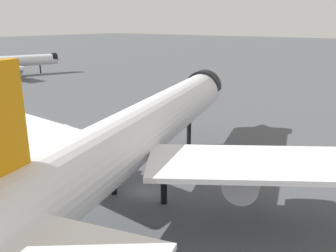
% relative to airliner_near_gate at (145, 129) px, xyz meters
% --- Properties ---
extents(ground, '(900.00, 900.00, 0.00)m').
position_rel_airliner_near_gate_xyz_m(ground, '(-0.31, -0.29, -7.53)').
color(ground, '#4C4F54').
extents(airliner_near_gate, '(57.70, 51.45, 17.08)m').
position_rel_airliner_near_gate_xyz_m(airliner_near_gate, '(0.00, 0.00, 0.00)').
color(airliner_near_gate, white).
rests_on(airliner_near_gate, ground).
extents(airliner_far_taxiway, '(39.83, 35.46, 11.73)m').
position_rel_airliner_near_gate_xyz_m(airliner_far_taxiway, '(40.42, 100.14, -2.36)').
color(airliner_far_taxiway, silver).
rests_on(airliner_far_taxiway, ground).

